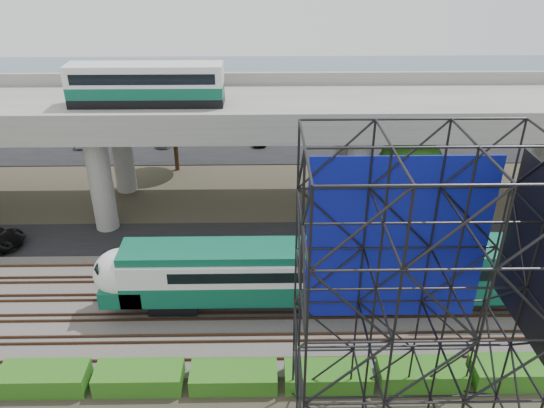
{
  "coord_description": "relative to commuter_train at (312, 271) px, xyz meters",
  "views": [
    {
      "loc": [
        2.68,
        -24.91,
        21.75
      ],
      "look_at": [
        3.2,
        6.0,
        5.48
      ],
      "focal_mm": 35.0,
      "sensor_mm": 36.0,
      "label": 1
    }
  ],
  "objects": [
    {
      "name": "scaffold_tower",
      "position": [
        3.01,
        -9.98,
        4.59
      ],
      "size": [
        9.36,
        6.36,
        15.0
      ],
      "color": "black",
      "rests_on": "ground"
    },
    {
      "name": "ballast_bed",
      "position": [
        -5.59,
        0.0,
        -2.78
      ],
      "size": [
        90.0,
        12.0,
        0.2
      ],
      "primitive_type": "cube",
      "color": "slate",
      "rests_on": "ground"
    },
    {
      "name": "ground",
      "position": [
        -5.59,
        -2.0,
        -2.88
      ],
      "size": [
        140.0,
        140.0,
        0.0
      ],
      "primitive_type": "plane",
      "color": "#474233",
      "rests_on": "ground"
    },
    {
      "name": "commuter_train",
      "position": [
        0.0,
        0.0,
        0.0
      ],
      "size": [
        29.3,
        3.06,
        4.3
      ],
      "color": "black",
      "rests_on": "rail_tracks"
    },
    {
      "name": "trees",
      "position": [
        -10.26,
        14.17,
        2.69
      ],
      "size": [
        40.94,
        16.94,
        7.69
      ],
      "color": "#382314",
      "rests_on": "ground"
    },
    {
      "name": "service_road",
      "position": [
        -5.59,
        8.5,
        -2.84
      ],
      "size": [
        90.0,
        5.0,
        0.08
      ],
      "primitive_type": "cube",
      "color": "black",
      "rests_on": "ground"
    },
    {
      "name": "parking_lot",
      "position": [
        -5.59,
        32.0,
        -2.84
      ],
      "size": [
        90.0,
        18.0,
        0.08
      ],
      "primitive_type": "cube",
      "color": "black",
      "rests_on": "ground"
    },
    {
      "name": "parked_cars",
      "position": [
        -5.85,
        31.8,
        -2.19
      ],
      "size": [
        37.17,
        9.51,
        1.32
      ],
      "color": "white",
      "rests_on": "parking_lot"
    },
    {
      "name": "harbor_water",
      "position": [
        -5.59,
        54.0,
        -2.87
      ],
      "size": [
        140.0,
        40.0,
        0.03
      ],
      "primitive_type": "cube",
      "color": "#446271",
      "rests_on": "ground"
    },
    {
      "name": "overpass",
      "position": [
        -6.06,
        14.0,
        5.33
      ],
      "size": [
        80.0,
        12.0,
        12.4
      ],
      "color": "#9E9B93",
      "rests_on": "ground"
    },
    {
      "name": "rail_tracks",
      "position": [
        -5.59,
        -0.0,
        -2.6
      ],
      "size": [
        90.0,
        9.52,
        0.16
      ],
      "color": "#472D1E",
      "rests_on": "ballast_bed"
    },
    {
      "name": "hedge_strip",
      "position": [
        -4.59,
        -6.3,
        -2.32
      ],
      "size": [
        34.6,
        1.8,
        1.2
      ],
      "color": "#255A14",
      "rests_on": "ground"
    }
  ]
}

